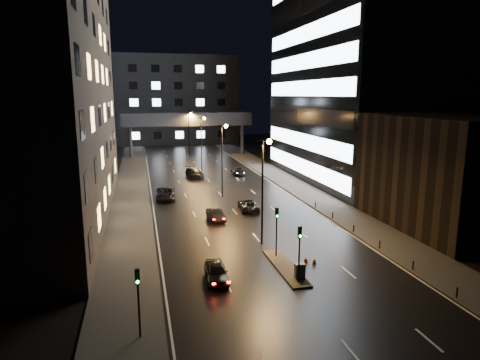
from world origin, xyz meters
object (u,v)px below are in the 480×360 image
(car_toward_b, at_px, (238,171))
(car_toward_a, at_px, (248,205))
(car_away_a, at_px, (216,272))
(car_away_b, at_px, (216,214))
(utility_cabinet, at_px, (300,271))
(car_away_c, at_px, (165,194))
(car_away_d, at_px, (194,173))

(car_toward_b, bearing_deg, car_toward_a, 82.29)
(car_away_a, height_order, car_toward_b, car_away_a)
(car_away_b, height_order, car_toward_b, same)
(car_toward_b, xyz_separation_m, utility_cabinet, (-5.20, -44.12, 0.07))
(car_away_c, distance_m, car_away_d, 16.05)
(car_away_b, xyz_separation_m, car_toward_a, (4.73, 3.34, -0.01))
(car_toward_a, bearing_deg, car_away_d, -76.59)
(car_away_b, bearing_deg, utility_cabinet, -83.92)
(car_away_a, distance_m, car_away_c, 27.48)
(car_away_c, xyz_separation_m, car_toward_b, (13.73, 15.38, -0.10))
(car_away_b, distance_m, utility_cabinet, 17.71)
(car_away_a, relative_size, car_away_c, 0.76)
(car_away_c, bearing_deg, car_away_b, -63.06)
(car_away_b, relative_size, car_toward_b, 0.88)
(car_away_c, bearing_deg, car_away_d, 71.70)
(car_away_d, xyz_separation_m, car_toward_a, (3.79, -22.96, -0.17))
(car_toward_a, xyz_separation_m, utility_cabinet, (-1.18, -20.69, 0.08))
(car_away_a, height_order, car_toward_a, car_away_a)
(car_away_b, distance_m, car_toward_b, 28.16)
(utility_cabinet, bearing_deg, car_toward_b, 85.19)
(car_away_b, bearing_deg, car_away_a, -105.35)
(car_away_d, xyz_separation_m, utility_cabinet, (2.61, -43.65, -0.09))
(car_away_b, height_order, car_away_c, car_away_c)
(car_away_a, distance_m, car_toward_b, 44.29)
(car_away_c, height_order, utility_cabinet, car_away_c)
(car_away_d, bearing_deg, car_away_a, -102.61)
(car_away_a, xyz_separation_m, car_away_d, (3.72, 42.31, 0.11))
(car_toward_a, distance_m, car_toward_b, 23.77)
(car_away_b, xyz_separation_m, car_toward_b, (8.75, 26.77, -0.00))
(car_toward_a, relative_size, car_toward_b, 1.03)
(car_away_d, bearing_deg, car_away_c, -119.22)
(car_away_a, distance_m, car_away_b, 16.24)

